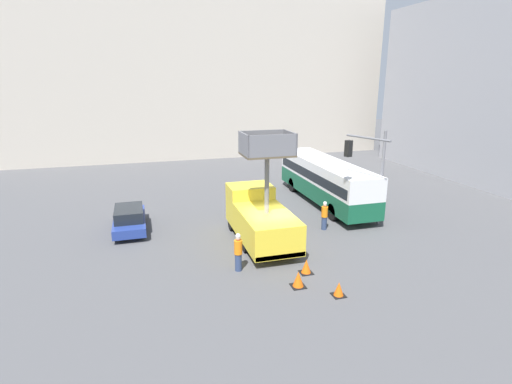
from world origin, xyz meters
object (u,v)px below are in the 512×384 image
object	(u,v)px
utility_truck	(260,216)
road_worker_directing	(324,216)
traffic_light_pole	(370,164)
road_worker_near_truck	(238,252)
city_bus	(325,178)
traffic_cone_far_side	(306,267)
traffic_cone_near_truck	(298,280)
parked_car_curbside	(129,219)
traffic_cone_mid_road	(339,289)

from	to	relation	value
utility_truck	road_worker_directing	distance (m)	4.29
utility_truck	traffic_light_pole	world-z (taller)	utility_truck
road_worker_near_truck	city_bus	bearing A→B (deg)	33.90
city_bus	traffic_cone_far_side	world-z (taller)	city_bus
traffic_cone_near_truck	parked_car_curbside	distance (m)	11.53
utility_truck	traffic_cone_near_truck	bearing A→B (deg)	-88.67
road_worker_near_truck	traffic_cone_near_truck	xyz separation A→B (m)	(2.14, -2.20, -0.60)
traffic_cone_mid_road	traffic_light_pole	bearing A→B (deg)	51.67
utility_truck	traffic_cone_mid_road	world-z (taller)	utility_truck
road_worker_near_truck	parked_car_curbside	size ratio (longest dim) A/B	0.41
traffic_light_pole	traffic_cone_near_truck	size ratio (longest dim) A/B	8.19
parked_car_curbside	traffic_light_pole	bearing A→B (deg)	-14.52
road_worker_directing	traffic_light_pole	bearing A→B (deg)	51.02
traffic_light_pole	traffic_cone_far_side	world-z (taller)	traffic_light_pole
traffic_cone_far_side	city_bus	bearing A→B (deg)	60.21
road_worker_directing	traffic_cone_near_truck	xyz separation A→B (m)	(-4.08, -5.96, -0.53)
traffic_cone_near_truck	traffic_cone_mid_road	size ratio (longest dim) A/B	1.14
traffic_cone_near_truck	traffic_light_pole	bearing A→B (deg)	39.76
road_worker_near_truck	traffic_cone_near_truck	world-z (taller)	road_worker_near_truck
city_bus	parked_car_curbside	bearing A→B (deg)	91.67
traffic_light_pole	traffic_cone_mid_road	size ratio (longest dim) A/B	9.36
utility_truck	traffic_cone_far_side	bearing A→B (deg)	-77.43
traffic_light_pole	road_worker_directing	xyz separation A→B (m)	(-2.55, 0.44, -3.05)
traffic_light_pole	parked_car_curbside	xyz separation A→B (m)	(-13.74, 3.56, -3.19)
traffic_cone_far_side	parked_car_curbside	distance (m)	11.28
utility_truck	parked_car_curbside	size ratio (longest dim) A/B	1.42
utility_truck	traffic_cone_near_truck	xyz separation A→B (m)	(0.12, -5.36, -1.14)
traffic_cone_mid_road	city_bus	bearing A→B (deg)	67.07
parked_car_curbside	traffic_cone_near_truck	bearing A→B (deg)	-51.94
road_worker_directing	traffic_cone_mid_road	world-z (taller)	road_worker_directing
city_bus	traffic_light_pole	world-z (taller)	traffic_light_pole
utility_truck	traffic_cone_far_side	distance (m)	4.54
traffic_light_pole	road_worker_near_truck	world-z (taller)	traffic_light_pole
city_bus	traffic_cone_near_truck	xyz separation A→B (m)	(-6.41, -10.82, -1.51)
traffic_cone_near_truck	parked_car_curbside	world-z (taller)	parked_car_curbside
traffic_cone_far_side	utility_truck	bearing A→B (deg)	102.57
city_bus	traffic_cone_mid_road	bearing A→B (deg)	151.41
traffic_cone_near_truck	traffic_cone_mid_road	distance (m)	1.78
traffic_cone_near_truck	utility_truck	bearing A→B (deg)	91.33
traffic_cone_mid_road	traffic_cone_near_truck	bearing A→B (deg)	138.41
road_worker_directing	traffic_cone_mid_road	xyz separation A→B (m)	(-2.74, -7.14, -0.58)
road_worker_near_truck	traffic_cone_near_truck	bearing A→B (deg)	-57.19
traffic_light_pole	traffic_cone_mid_road	xyz separation A→B (m)	(-5.30, -6.70, -3.63)
parked_car_curbside	traffic_cone_mid_road	bearing A→B (deg)	-50.56
traffic_cone_mid_road	parked_car_curbside	distance (m)	13.29
city_bus	traffic_light_pole	bearing A→B (deg)	176.73
traffic_light_pole	parked_car_curbside	distance (m)	14.55
traffic_cone_mid_road	road_worker_directing	bearing A→B (deg)	68.98
road_worker_near_truck	traffic_cone_far_side	size ratio (longest dim) A/B	2.78
city_bus	utility_truck	bearing A→B (deg)	124.21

